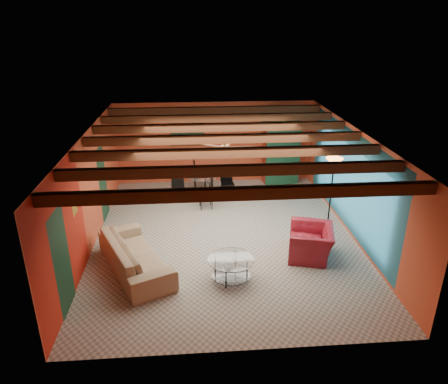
{
  "coord_description": "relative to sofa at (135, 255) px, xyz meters",
  "views": [
    {
      "loc": [
        -0.77,
        -9.42,
        5.17
      ],
      "look_at": [
        0.0,
        0.2,
        1.15
      ],
      "focal_mm": 33.5,
      "sensor_mm": 36.0,
      "label": 1
    }
  ],
  "objects": [
    {
      "name": "painting",
      "position": [
        1.19,
        5.33,
        1.28
      ],
      "size": [
        1.05,
        0.03,
        0.65
      ],
      "primitive_type": "cube",
      "color": "black",
      "rests_on": "wall_back"
    },
    {
      "name": "floor_lamp",
      "position": [
        4.74,
        1.28,
        0.67
      ],
      "size": [
        0.54,
        0.54,
        2.07
      ],
      "primitive_type": null,
      "rotation": [
        0.0,
        0.0,
        -0.35
      ],
      "color": "black",
      "rests_on": "ground"
    },
    {
      "name": "room",
      "position": [
        2.09,
        1.48,
        1.99
      ],
      "size": [
        6.52,
        8.01,
        2.71
      ],
      "color": "#9A9589",
      "rests_on": "ground"
    },
    {
      "name": "armoire",
      "position": [
        4.29,
        5.07,
        0.64
      ],
      "size": [
        1.24,
        0.79,
        2.02
      ],
      "primitive_type": "cube",
      "rotation": [
        0.0,
        0.0,
        0.21
      ],
      "color": "maroon",
      "rests_on": "ground"
    },
    {
      "name": "sofa",
      "position": [
        0.0,
        0.0,
        0.0
      ],
      "size": [
        1.95,
        2.7,
        0.74
      ],
      "primitive_type": "imported",
      "rotation": [
        0.0,
        0.0,
        2.0
      ],
      "color": "#947C5F",
      "rests_on": "ground"
    },
    {
      "name": "dining_table",
      "position": [
        1.62,
        3.93,
        0.12
      ],
      "size": [
        2.03,
        2.03,
        0.98
      ],
      "primitive_type": null,
      "rotation": [
        0.0,
        0.0,
        0.08
      ],
      "color": "silver",
      "rests_on": "ground"
    },
    {
      "name": "coffee_table",
      "position": [
        2.07,
        -0.53,
        -0.12
      ],
      "size": [
        1.3,
        1.3,
        0.51
      ],
      "primitive_type": null,
      "rotation": [
        0.0,
        0.0,
        0.4
      ],
      "color": "silver",
      "rests_on": "ground"
    },
    {
      "name": "potted_plant",
      "position": [
        4.29,
        5.07,
        1.91
      ],
      "size": [
        0.56,
        0.52,
        0.51
      ],
      "primitive_type": "imported",
      "rotation": [
        0.0,
        0.0,
        0.31
      ],
      "color": "#26661E",
      "rests_on": "armoire"
    },
    {
      "name": "armchair",
      "position": [
        4.01,
        0.26,
        -0.0
      ],
      "size": [
        1.24,
        1.34,
        0.73
      ],
      "primitive_type": "imported",
      "rotation": [
        0.0,
        0.0,
        -1.83
      ],
      "color": "maroon",
      "rests_on": "ground"
    },
    {
      "name": "ceiling_fan",
      "position": [
        2.09,
        1.37,
        1.99
      ],
      "size": [
        1.5,
        1.5,
        0.44
      ],
      "primitive_type": null,
      "color": "#472614",
      "rests_on": "ceiling"
    },
    {
      "name": "vase",
      "position": [
        1.62,
        3.93,
        0.7
      ],
      "size": [
        0.22,
        0.22,
        0.18
      ],
      "primitive_type": "imported",
      "rotation": [
        0.0,
        0.0,
        0.42
      ],
      "color": "orange",
      "rests_on": "dining_table"
    }
  ]
}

